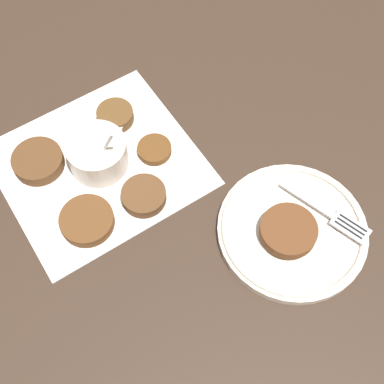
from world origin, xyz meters
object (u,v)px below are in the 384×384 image
Objects in this scene: sauce_bowl at (98,154)px; fork at (333,216)px; serving_plate at (292,230)px; fritter_on_plate at (288,231)px.

sauce_bowl reaches higher than fork.
sauce_bowl is 0.69× the size of fork.
serving_plate is 2.68× the size of fritter_on_plate.
fork is (0.19, -0.33, -0.01)m from sauce_bowl.
fritter_on_plate is (-0.01, -0.00, 0.02)m from serving_plate.
serving_plate is (0.13, -0.30, -0.02)m from sauce_bowl.
fritter_on_plate reaches higher than serving_plate.
fork is at bearing -28.02° from serving_plate.
fork is at bearing -23.07° from fritter_on_plate.
sauce_bowl is 0.38m from fork.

